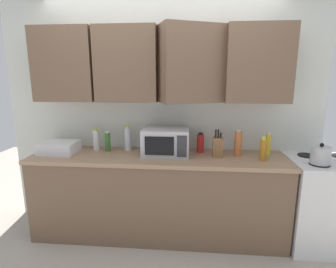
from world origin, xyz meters
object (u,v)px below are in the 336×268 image
(bottle_white_jar, at_px, (96,140))
(bottle_green_oil, at_px, (108,142))
(knife_block, at_px, (218,147))
(microwave, at_px, (166,142))
(bottle_red_sauce, at_px, (200,143))
(kettle, at_px, (321,155))
(bottle_clear_tall, at_px, (128,139))
(bottle_yellow_mustard, at_px, (268,144))
(bottle_amber_vinegar, at_px, (263,150))
(bottle_spice_jar, at_px, (238,143))
(dish_rack, at_px, (59,147))
(stove_range, at_px, (325,203))

(bottle_white_jar, bearing_deg, bottle_green_oil, -18.15)
(bottle_white_jar, bearing_deg, knife_block, -6.07)
(microwave, height_order, bottle_red_sauce, microwave)
(kettle, bearing_deg, bottle_clear_tall, 169.89)
(bottle_yellow_mustard, bearing_deg, kettle, -35.51)
(bottle_clear_tall, bearing_deg, bottle_yellow_mustard, -2.05)
(microwave, bearing_deg, bottle_green_oil, 173.80)
(microwave, bearing_deg, bottle_amber_vinegar, -6.75)
(bottle_spice_jar, bearing_deg, bottle_red_sauce, 167.71)
(bottle_amber_vinegar, height_order, bottle_clear_tall, bottle_clear_tall)
(bottle_clear_tall, height_order, bottle_red_sauce, bottle_clear_tall)
(bottle_red_sauce, bearing_deg, bottle_amber_vinegar, -20.81)
(bottle_red_sauce, bearing_deg, knife_block, -38.68)
(microwave, height_order, dish_rack, microwave)
(bottle_yellow_mustard, bearing_deg, knife_block, -168.75)
(bottle_yellow_mustard, bearing_deg, bottle_clear_tall, 177.95)
(knife_block, bearing_deg, bottle_white_jar, 173.93)
(knife_block, bearing_deg, dish_rack, -179.31)
(bottle_red_sauce, height_order, bottle_green_oil, bottle_green_oil)
(stove_range, height_order, bottle_red_sauce, bottle_red_sauce)
(kettle, height_order, bottle_yellow_mustard, bottle_yellow_mustard)
(microwave, height_order, bottle_amber_vinegar, microwave)
(bottle_green_oil, bearing_deg, dish_rack, -167.33)
(bottle_amber_vinegar, distance_m, bottle_yellow_mustard, 0.22)
(knife_block, relative_size, bottle_clear_tall, 1.05)
(microwave, distance_m, bottle_spice_jar, 0.75)
(stove_range, height_order, microwave, microwave)
(bottle_clear_tall, xyz_separation_m, bottle_green_oil, (-0.21, -0.07, -0.02))
(bottle_red_sauce, height_order, bottle_spice_jar, bottle_spice_jar)
(stove_range, xyz_separation_m, bottle_red_sauce, (-1.27, 0.18, 0.55))
(microwave, xyz_separation_m, bottle_green_oil, (-0.65, 0.07, -0.03))
(stove_range, height_order, bottle_clear_tall, bottle_clear_tall)
(bottle_spice_jar, bearing_deg, dish_rack, -177.77)
(bottle_amber_vinegar, xyz_separation_m, bottle_green_oil, (-1.61, 0.18, -0.00))
(bottle_white_jar, bearing_deg, kettle, -8.11)
(dish_rack, bearing_deg, stove_range, -0.41)
(microwave, xyz_separation_m, knife_block, (0.53, -0.02, -0.04))
(bottle_clear_tall, relative_size, bottle_yellow_mustard, 1.09)
(kettle, xyz_separation_m, bottle_clear_tall, (-1.90, 0.34, 0.04))
(microwave, relative_size, bottle_amber_vinegar, 2.03)
(bottle_white_jar, xyz_separation_m, bottle_yellow_mustard, (1.86, -0.04, 0.00))
(kettle, bearing_deg, dish_rack, 176.50)
(stove_range, relative_size, bottle_spice_jar, 3.35)
(bottle_yellow_mustard, relative_size, bottle_green_oil, 1.12)
(microwave, bearing_deg, kettle, -7.90)
(microwave, distance_m, bottle_amber_vinegar, 0.97)
(knife_block, distance_m, bottle_red_sauce, 0.22)
(kettle, bearing_deg, knife_block, 169.01)
(bottle_yellow_mustard, distance_m, bottle_green_oil, 1.71)
(dish_rack, bearing_deg, bottle_red_sauce, 5.93)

